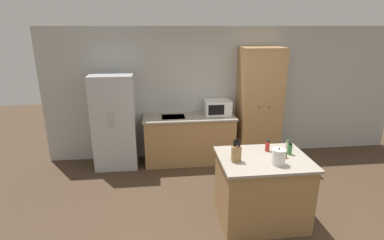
% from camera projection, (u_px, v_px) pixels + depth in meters
% --- Properties ---
extents(ground_plane, '(14.00, 14.00, 0.00)m').
position_uv_depth(ground_plane, '(261.00, 218.00, 4.26)').
color(ground_plane, '#423021').
extents(wall_back, '(7.20, 0.06, 2.60)m').
position_uv_depth(wall_back, '(227.00, 93.00, 6.06)').
color(wall_back, '#B2B2AD').
rests_on(wall_back, ground_plane).
extents(refrigerator, '(0.78, 0.66, 1.78)m').
position_uv_depth(refrigerator, '(115.00, 121.00, 5.62)').
color(refrigerator, '#B7BABC').
rests_on(refrigerator, ground_plane).
extents(back_counter, '(1.77, 0.66, 0.94)m').
position_uv_depth(back_counter, '(189.00, 139.00, 5.90)').
color(back_counter, '#9E7547').
rests_on(back_counter, ground_plane).
extents(pantry_cabinet, '(0.79, 0.62, 2.23)m').
position_uv_depth(pantry_cabinet, '(259.00, 105.00, 5.87)').
color(pantry_cabinet, '#9E7547').
rests_on(pantry_cabinet, ground_plane).
extents(kitchen_island, '(1.19, 0.92, 0.95)m').
position_uv_depth(kitchen_island, '(262.00, 189.00, 4.09)').
color(kitchen_island, '#9E7547').
rests_on(kitchen_island, ground_plane).
extents(microwave, '(0.51, 0.41, 0.28)m').
position_uv_depth(microwave, '(217.00, 107.00, 5.86)').
color(microwave, white).
rests_on(microwave, back_counter).
extents(knife_block, '(0.11, 0.07, 0.31)m').
position_uv_depth(knife_block, '(236.00, 153.00, 3.82)').
color(knife_block, '#9E7547').
rests_on(knife_block, kitchen_island).
extents(spice_bottle_tall_dark, '(0.06, 0.06, 0.17)m').
position_uv_depth(spice_bottle_tall_dark, '(267.00, 146.00, 4.14)').
color(spice_bottle_tall_dark, '#B2281E').
rests_on(spice_bottle_tall_dark, kitchen_island).
extents(spice_bottle_short_red, '(0.06, 0.06, 0.17)m').
position_uv_depth(spice_bottle_short_red, '(290.00, 149.00, 4.04)').
color(spice_bottle_short_red, '#337033').
rests_on(spice_bottle_short_red, kitchen_island).
extents(spice_bottle_amber_oil, '(0.05, 0.05, 0.08)m').
position_uv_depth(spice_bottle_amber_oil, '(285.00, 155.00, 3.94)').
color(spice_bottle_amber_oil, '#563319').
rests_on(spice_bottle_amber_oil, kitchen_island).
extents(spice_bottle_green_herb, '(0.04, 0.04, 0.15)m').
position_uv_depth(spice_bottle_green_herb, '(287.00, 146.00, 4.16)').
color(spice_bottle_green_herb, beige).
rests_on(spice_bottle_green_herb, kitchen_island).
extents(kettle, '(0.17, 0.17, 0.22)m').
position_uv_depth(kettle, '(279.00, 157.00, 3.74)').
color(kettle, white).
rests_on(kettle, kitchen_island).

